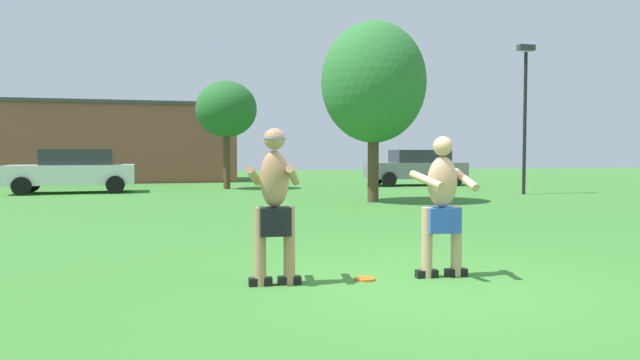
% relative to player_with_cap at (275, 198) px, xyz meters
% --- Properties ---
extents(ground_plane, '(80.00, 80.00, 0.00)m').
position_rel_player_with_cap_xyz_m(ground_plane, '(1.69, -0.42, -0.97)').
color(ground_plane, '#38752D').
extents(player_with_cap, '(0.71, 0.62, 1.76)m').
position_rel_player_with_cap_xyz_m(player_with_cap, '(0.00, 0.00, 0.00)').
color(player_with_cap, black).
rests_on(player_with_cap, ground_plane).
extents(player_in_blue, '(0.67, 0.60, 1.67)m').
position_rel_player_with_cap_xyz_m(player_in_blue, '(1.99, -0.09, -0.09)').
color(player_in_blue, black).
rests_on(player_in_blue, ground_plane).
extents(frisbee, '(0.24, 0.24, 0.03)m').
position_rel_player_with_cap_xyz_m(frisbee, '(1.05, -0.02, -0.96)').
color(frisbee, orange).
rests_on(frisbee, ground_plane).
extents(car_white_near_post, '(4.39, 2.21, 1.58)m').
position_rel_player_with_cap_xyz_m(car_white_near_post, '(-4.56, 16.11, -0.15)').
color(car_white_near_post, white).
rests_on(car_white_near_post, ground_plane).
extents(car_gray_mid_lot, '(4.40, 2.23, 1.58)m').
position_rel_player_with_cap_xyz_m(car_gray_mid_lot, '(9.43, 17.37, -0.15)').
color(car_gray_mid_lot, slate).
rests_on(car_gray_mid_lot, ground_plane).
extents(lamp_post, '(0.60, 0.24, 5.20)m').
position_rel_player_with_cap_xyz_m(lamp_post, '(10.87, 11.41, 2.26)').
color(lamp_post, black).
rests_on(lamp_post, ground_plane).
extents(outbuilding_behind_lot, '(12.00, 5.67, 3.90)m').
position_rel_player_with_cap_xyz_m(outbuilding_behind_lot, '(-3.78, 24.64, 0.98)').
color(outbuilding_behind_lot, brown).
rests_on(outbuilding_behind_lot, ground_plane).
extents(tree_left_field, '(3.08, 3.08, 5.31)m').
position_rel_player_with_cap_xyz_m(tree_left_field, '(4.67, 9.76, 2.54)').
color(tree_left_field, '#4C3823').
rests_on(tree_left_field, ground_plane).
extents(tree_behind_players, '(2.43, 2.43, 4.32)m').
position_rel_player_with_cap_xyz_m(tree_behind_players, '(1.03, 16.92, 2.20)').
color(tree_behind_players, '#4C3823').
rests_on(tree_behind_players, ground_plane).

